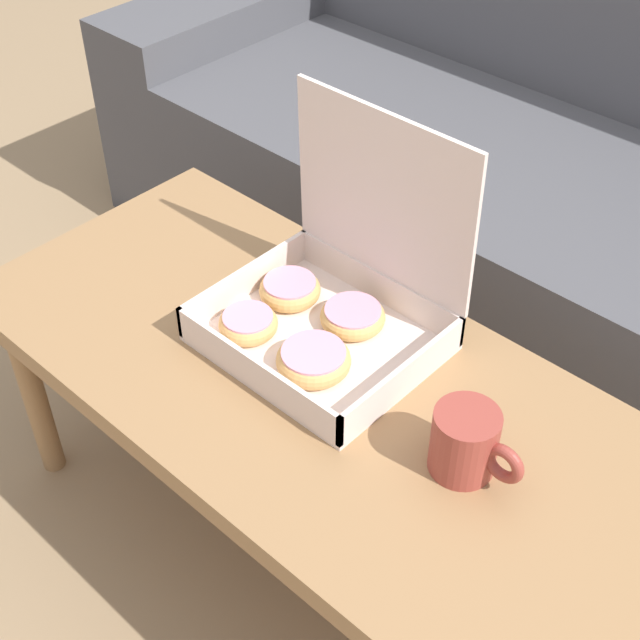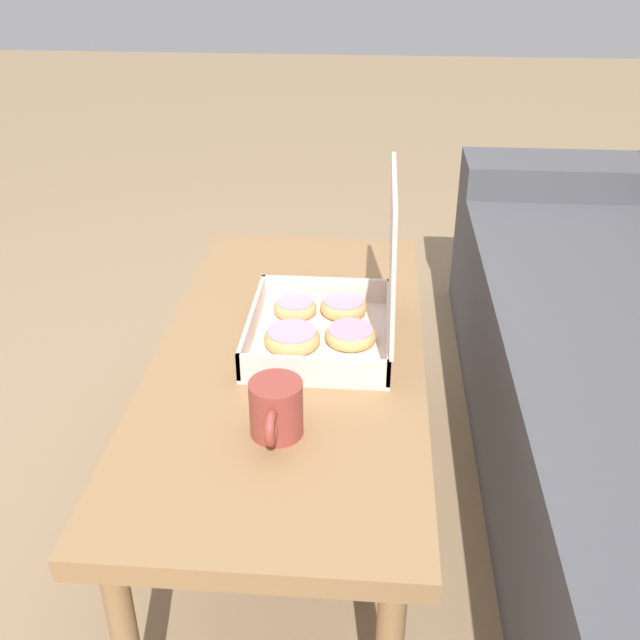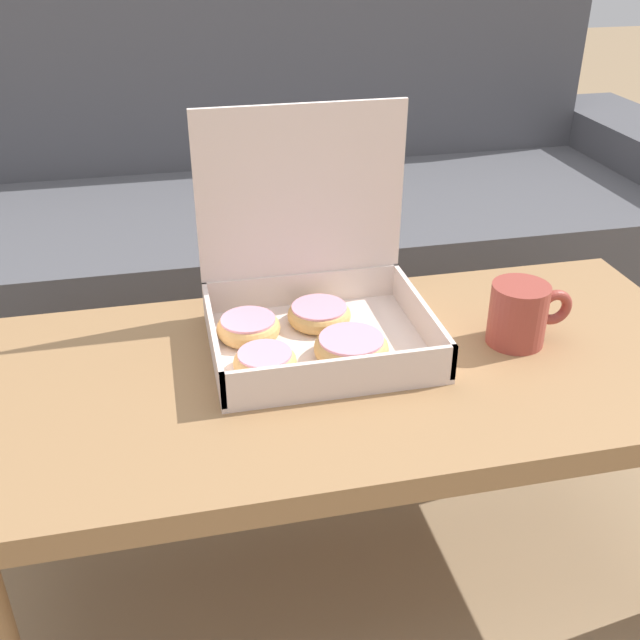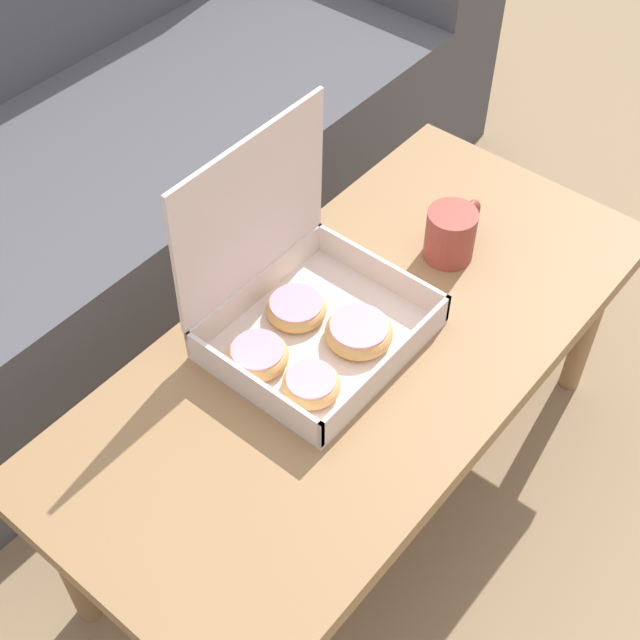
# 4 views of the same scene
# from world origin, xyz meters

# --- Properties ---
(ground_plane) EXTENTS (12.00, 12.00, 0.00)m
(ground_plane) POSITION_xyz_m (0.00, 0.00, 0.00)
(ground_plane) COLOR #937756
(couch) EXTENTS (2.37, 0.82, 0.92)m
(couch) POSITION_xyz_m (0.00, 0.81, 0.31)
(couch) COLOR #4C4C51
(couch) RESTS_ON ground_plane
(coffee_table) EXTENTS (1.16, 0.54, 0.45)m
(coffee_table) POSITION_xyz_m (0.00, -0.09, 0.41)
(coffee_table) COLOR #997047
(coffee_table) RESTS_ON ground_plane
(pastry_box) EXTENTS (0.34, 0.29, 0.35)m
(pastry_box) POSITION_xyz_m (-0.05, -0.01, 0.51)
(pastry_box) COLOR silver
(pastry_box) RESTS_ON coffee_table
(coffee_mug) EXTENTS (0.14, 0.09, 0.10)m
(coffee_mug) POSITION_xyz_m (0.28, -0.08, 0.50)
(coffee_mug) COLOR #993D33
(coffee_mug) RESTS_ON coffee_table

